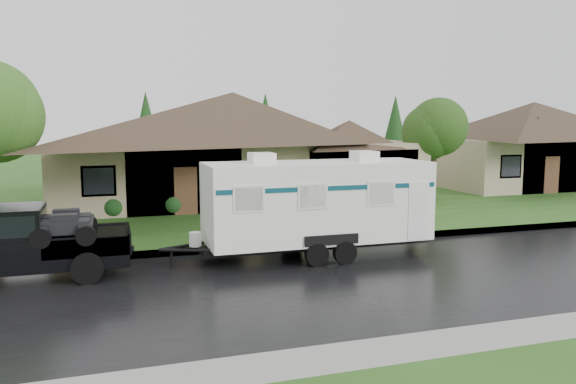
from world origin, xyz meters
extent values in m
plane|color=#2A541A|center=(0.00, 0.00, 0.00)|extent=(140.00, 140.00, 0.00)
cube|color=black|center=(0.00, -2.00, 0.01)|extent=(140.00, 8.00, 0.01)
cube|color=gray|center=(0.00, 2.25, 0.07)|extent=(140.00, 0.50, 0.15)
cube|color=#2A541A|center=(0.00, 15.00, 0.07)|extent=(140.00, 26.00, 0.15)
cube|color=tan|center=(2.00, 14.00, 1.65)|extent=(18.00, 10.00, 3.00)
pyramid|color=#3A2B1F|center=(2.00, 14.00, 5.75)|extent=(19.44, 10.80, 2.60)
cube|color=tan|center=(7.40, 11.00, 1.50)|extent=(5.76, 4.00, 2.70)
cube|color=tan|center=(22.00, 14.50, 1.65)|extent=(14.00, 9.00, 3.00)
pyramid|color=#3A2B1F|center=(22.00, 14.50, 5.45)|extent=(15.12, 9.72, 2.30)
cylinder|color=#382B1E|center=(11.61, 9.77, 1.26)|extent=(0.37, 0.37, 2.22)
sphere|color=#30581C|center=(11.61, 9.77, 3.69)|extent=(3.06, 3.06, 3.06)
sphere|color=#143814|center=(-4.30, 9.30, 0.65)|extent=(1.00, 1.00, 1.00)
sphere|color=#143814|center=(-1.78, 9.30, 0.65)|extent=(1.00, 1.00, 1.00)
sphere|color=#143814|center=(0.74, 9.30, 0.65)|extent=(1.00, 1.00, 1.00)
sphere|color=#143814|center=(3.26, 9.30, 0.65)|extent=(1.00, 1.00, 1.00)
sphere|color=#143814|center=(5.78, 9.30, 0.65)|extent=(1.00, 1.00, 1.00)
sphere|color=#143814|center=(8.30, 9.30, 0.65)|extent=(1.00, 1.00, 1.00)
cube|color=black|center=(-6.94, 0.67, 0.78)|extent=(5.97, 1.99, 0.86)
cube|color=black|center=(-5.05, 0.67, 0.97)|extent=(2.19, 1.89, 0.06)
cylinder|color=black|center=(-5.05, -0.30, 0.42)|extent=(0.84, 0.32, 0.84)
cylinder|color=black|center=(-5.05, 1.65, 0.42)|extent=(0.84, 0.32, 0.84)
cube|color=white|center=(1.76, 0.67, 1.77)|extent=(6.96, 2.39, 2.44)
cube|color=black|center=(1.76, 0.67, 0.40)|extent=(7.36, 1.19, 0.14)
cube|color=#0B3D4D|center=(1.76, 0.67, 2.30)|extent=(6.82, 2.41, 0.14)
cube|color=white|center=(-0.03, 0.67, 3.14)|extent=(0.70, 0.80, 0.32)
cube|color=white|center=(3.35, 0.67, 3.14)|extent=(0.70, 0.80, 0.32)
cylinder|color=black|center=(1.31, -0.50, 0.35)|extent=(0.70, 0.24, 0.70)
cylinder|color=black|center=(1.31, 1.85, 0.35)|extent=(0.70, 0.24, 0.70)
cylinder|color=black|center=(2.21, -0.50, 0.35)|extent=(0.70, 0.24, 0.70)
cylinder|color=black|center=(2.21, 1.85, 0.35)|extent=(0.70, 0.24, 0.70)
camera|label=1|loc=(-4.40, -15.57, 4.26)|focal=35.00mm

